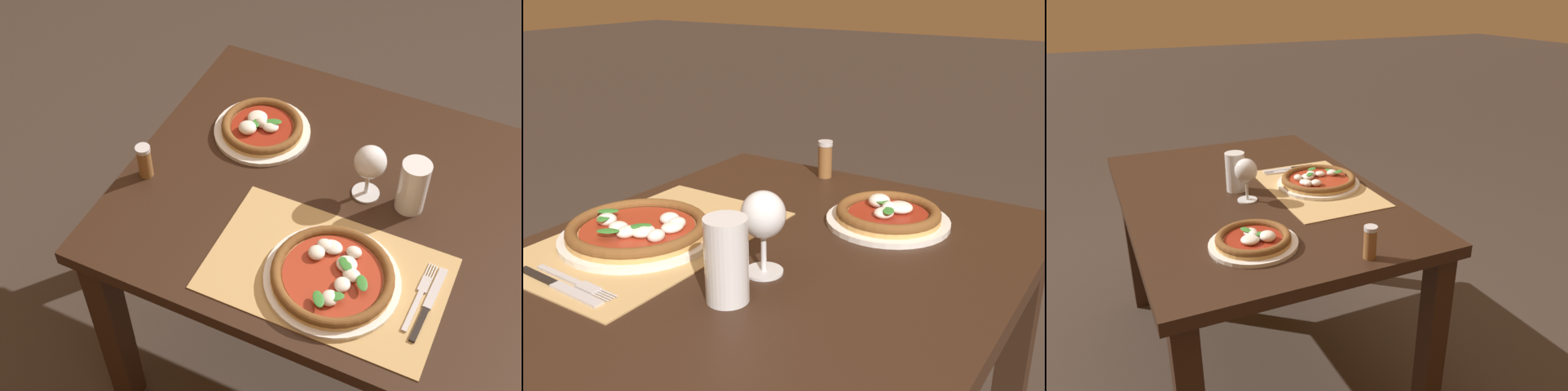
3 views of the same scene
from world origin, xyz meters
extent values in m
plane|color=#382D26|center=(0.00, 0.00, 0.00)|extent=(24.00, 24.00, 0.00)
cube|color=black|center=(0.00, 0.00, 0.72)|extent=(1.32, 0.90, 0.04)
cube|color=black|center=(-0.60, -0.39, 0.35)|extent=(0.07, 0.07, 0.70)
cube|color=black|center=(0.60, -0.39, 0.35)|extent=(0.07, 0.07, 0.70)
cube|color=black|center=(0.60, 0.39, 0.35)|extent=(0.07, 0.07, 0.70)
cube|color=tan|center=(-0.06, -0.23, 0.74)|extent=(0.54, 0.34, 0.00)
cylinder|color=silver|center=(-0.04, -0.25, 0.75)|extent=(0.31, 0.31, 0.01)
cylinder|color=tan|center=(-0.04, -0.25, 0.76)|extent=(0.28, 0.28, 0.01)
torus|color=brown|center=(-0.04, -0.25, 0.77)|extent=(0.28, 0.28, 0.02)
cylinder|color=maroon|center=(-0.04, -0.25, 0.77)|extent=(0.23, 0.23, 0.00)
ellipsoid|color=silver|center=(-0.02, -0.32, 0.78)|extent=(0.04, 0.04, 0.02)
ellipsoid|color=silver|center=(0.00, -0.24, 0.78)|extent=(0.04, 0.04, 0.02)
ellipsoid|color=silver|center=(-0.08, -0.18, 0.78)|extent=(0.04, 0.03, 0.02)
ellipsoid|color=silver|center=(-0.02, -0.18, 0.78)|extent=(0.04, 0.03, 0.02)
ellipsoid|color=silver|center=(-0.02, -0.21, 0.78)|extent=(0.05, 0.05, 0.02)
ellipsoid|color=silver|center=(-0.07, -0.18, 0.78)|extent=(0.05, 0.04, 0.02)
ellipsoid|color=silver|center=(-0.01, -0.27, 0.78)|extent=(0.04, 0.04, 0.02)
ellipsoid|color=silver|center=(-0.09, -0.21, 0.78)|extent=(0.04, 0.04, 0.02)
ellipsoid|color=#337A2D|center=(-0.02, -0.22, 0.79)|extent=(0.05, 0.05, 0.00)
ellipsoid|color=#337A2D|center=(0.03, -0.25, 0.79)|extent=(0.04, 0.05, 0.00)
ellipsoid|color=#337A2D|center=(-0.04, -0.33, 0.79)|extent=(0.04, 0.05, 0.00)
ellipsoid|color=#337A2D|center=(-0.01, -0.31, 0.79)|extent=(0.05, 0.04, 0.00)
cylinder|color=silver|center=(-0.39, 0.13, 0.75)|extent=(0.26, 0.26, 0.01)
cylinder|color=tan|center=(-0.39, 0.13, 0.76)|extent=(0.22, 0.22, 0.01)
torus|color=brown|center=(-0.39, 0.13, 0.77)|extent=(0.22, 0.22, 0.02)
cylinder|color=maroon|center=(-0.39, 0.13, 0.76)|extent=(0.17, 0.17, 0.00)
ellipsoid|color=silver|center=(-0.40, 0.13, 0.78)|extent=(0.04, 0.03, 0.03)
ellipsoid|color=silver|center=(-0.42, 0.10, 0.78)|extent=(0.05, 0.05, 0.03)
ellipsoid|color=silver|center=(-0.37, 0.13, 0.77)|extent=(0.05, 0.04, 0.02)
ellipsoid|color=silver|center=(-0.42, 0.15, 0.77)|extent=(0.05, 0.05, 0.02)
ellipsoid|color=#337A2D|center=(-0.37, 0.14, 0.78)|extent=(0.05, 0.04, 0.00)
ellipsoid|color=#337A2D|center=(-0.41, 0.12, 0.78)|extent=(0.02, 0.04, 0.00)
cylinder|color=silver|center=(-0.06, 0.04, 0.74)|extent=(0.07, 0.07, 0.00)
cylinder|color=silver|center=(-0.06, 0.04, 0.78)|extent=(0.01, 0.01, 0.06)
ellipsoid|color=silver|center=(-0.06, 0.04, 0.85)|extent=(0.08, 0.08, 0.08)
ellipsoid|color=#C17019|center=(-0.06, 0.04, 0.84)|extent=(0.07, 0.07, 0.05)
cylinder|color=silver|center=(0.05, 0.05, 0.81)|extent=(0.07, 0.07, 0.15)
cylinder|color=black|center=(0.05, 0.05, 0.80)|extent=(0.07, 0.07, 0.12)
cylinder|color=silver|center=(0.05, 0.05, 0.86)|extent=(0.07, 0.07, 0.02)
cube|color=#B7B7BC|center=(0.15, -0.25, 0.75)|extent=(0.02, 0.12, 0.00)
cube|color=#B7B7BC|center=(0.15, -0.17, 0.75)|extent=(0.02, 0.05, 0.00)
cylinder|color=#B7B7BC|center=(0.16, -0.13, 0.75)|extent=(0.00, 0.04, 0.00)
cylinder|color=#B7B7BC|center=(0.16, -0.13, 0.75)|extent=(0.00, 0.04, 0.00)
cylinder|color=#B7B7BC|center=(0.15, -0.13, 0.75)|extent=(0.00, 0.04, 0.00)
cylinder|color=#B7B7BC|center=(0.15, -0.13, 0.75)|extent=(0.00, 0.04, 0.00)
cube|color=black|center=(0.17, -0.28, 0.75)|extent=(0.02, 0.10, 0.01)
cube|color=#B7B7BC|center=(0.18, -0.17, 0.75)|extent=(0.03, 0.12, 0.00)
cylinder|color=brown|center=(-0.60, -0.14, 0.78)|extent=(0.04, 0.04, 0.08)
cylinder|color=#BCBCC1|center=(-0.60, -0.14, 0.83)|extent=(0.04, 0.04, 0.01)
camera|label=1|loc=(0.23, -1.19, 2.09)|focal=50.00mm
camera|label=2|loc=(0.73, 0.61, 1.25)|focal=42.00mm
camera|label=3|loc=(-1.66, 0.54, 1.44)|focal=35.00mm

